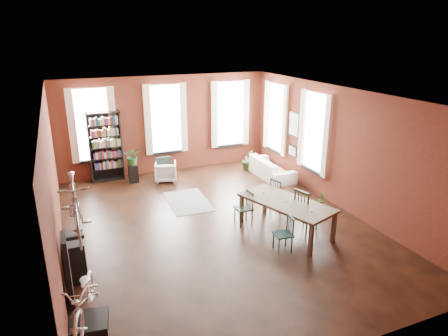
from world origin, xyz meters
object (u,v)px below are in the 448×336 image
white_armchair (166,171)px  bicycle_floor (82,278)px  plant_stand (133,173)px  console_table (74,256)px  dining_chair_d (280,194)px  cream_sofa (270,165)px  dining_chair_b (244,208)px  bike_trainer (90,324)px  dining_chair_c (306,209)px  bookshelf (106,147)px  dining_table (286,216)px  dining_chair_a (283,234)px

white_armchair → bicycle_floor: size_ratio=0.43×
plant_stand → console_table: bearing=-113.0°
plant_stand → dining_chair_d: bearing=-48.6°
cream_sofa → plant_stand: (-4.24, 1.20, -0.12)m
dining_chair_d → cream_sofa: (1.05, 2.42, -0.04)m
dining_chair_b → white_armchair: dining_chair_b is taller
dining_chair_d → bike_trainer: dining_chair_d is taller
bike_trainer → dining_chair_c: bearing=17.2°
bookshelf → console_table: 5.40m
dining_chair_d → bike_trainer: 5.79m
dining_table → dining_chair_d: (0.47, 1.09, 0.07)m
dining_chair_a → dining_chair_c: 1.23m
white_armchair → bike_trainer: bearing=81.0°
dining_chair_c → plant_stand: 5.77m
dining_chair_a → cream_sofa: cream_sofa is taller
dining_chair_c → console_table: size_ratio=1.29×
bookshelf → bike_trainer: bookshelf is taller
dining_chair_a → dining_chair_d: bearing=158.3°
dining_chair_d → dining_table: bearing=139.8°
dining_chair_b → console_table: dining_chair_b is taller
dining_chair_d → bookshelf: 5.71m
dining_chair_b → dining_table: bearing=44.3°
bookshelf → white_armchair: bookshelf is taller
bicycle_floor → bike_trainer: bearing=16.3°
dining_table → dining_chair_c: size_ratio=2.18×
bookshelf → dining_chair_a: bearing=-64.0°
dining_chair_c → dining_chair_d: (-0.03, 1.18, -0.06)m
dining_chair_c → white_armchair: dining_chair_c is taller
console_table → dining_chair_c: bearing=-1.0°
white_armchair → cream_sofa: (3.26, -0.93, 0.07)m
dining_table → dining_chair_a: 0.92m
console_table → dining_chair_b: bearing=10.3°
dining_chair_b → plant_stand: (-1.96, 3.98, -0.14)m
dining_chair_b → cream_sofa: bearing=138.9°
dining_chair_a → bike_trainer: dining_chair_a is taller
dining_chair_d → plant_stand: (-3.18, 3.61, -0.17)m
dining_chair_d → bike_trainer: (-5.07, -2.76, -0.37)m
dining_table → bike_trainer: dining_table is taller
plant_stand → dining_chair_b: bearing=-63.8°
console_table → bicycle_floor: (0.08, -1.68, 0.55)m
dining_table → white_armchair: size_ratio=3.33×
plant_stand → white_armchair: bearing=-15.4°
dining_table → bike_trainer: bearing=-179.7°
bicycle_floor → plant_stand: bearing=86.9°
bicycle_floor → dining_chair_b: bearing=45.3°
dining_chair_b → cream_sofa: (2.28, 2.78, -0.01)m
bookshelf → console_table: (-1.28, -5.20, -0.70)m
bookshelf → bicycle_floor: 6.98m
dining_chair_c → plant_stand: (-3.21, 4.79, -0.23)m
dining_chair_b → dining_chair_d: size_ratio=0.94×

